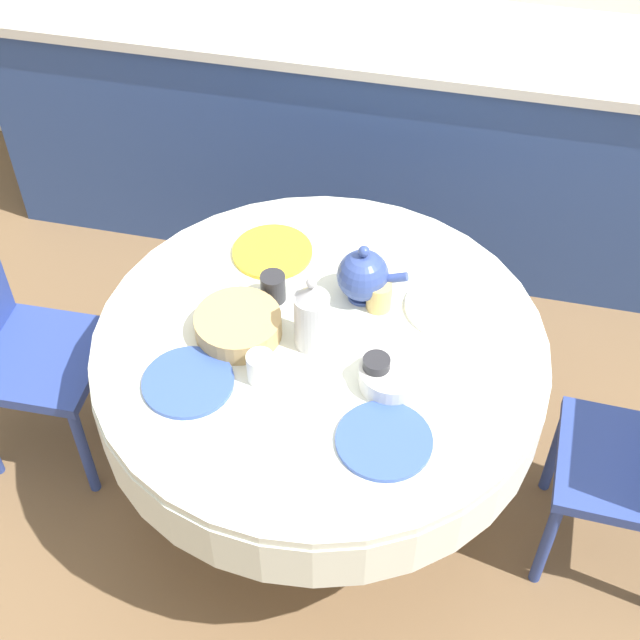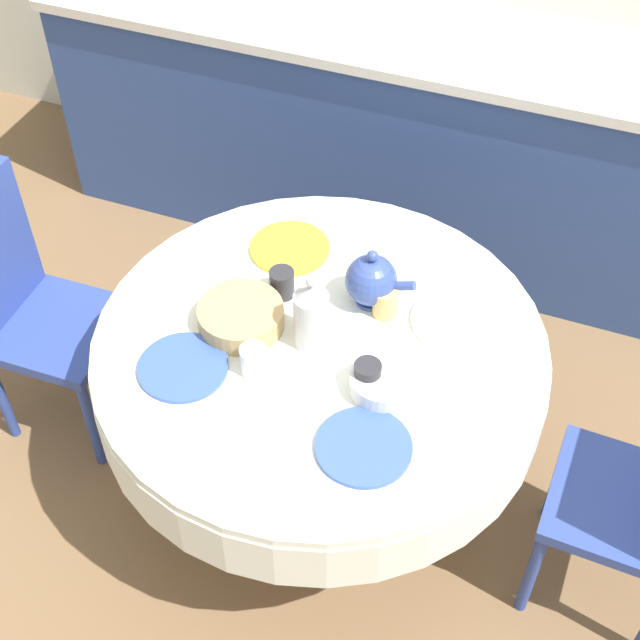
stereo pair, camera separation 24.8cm
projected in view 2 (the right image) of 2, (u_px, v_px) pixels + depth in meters
ground_plane at (320, 481)px, 3.06m from camera, size 12.00×12.00×0.00m
kitchen_counter at (442, 146)px, 3.60m from camera, size 3.24×0.64×0.96m
dining_table at (320, 367)px, 2.63m from camera, size 1.32×1.32×0.72m
chair_right at (32, 304)px, 2.92m from camera, size 0.41×0.41×0.96m
plate_near_left at (183, 367)px, 2.46m from camera, size 0.25×0.25×0.01m
cup_near_left at (254, 360)px, 2.43m from camera, size 0.07×0.07×0.09m
plate_near_right at (364, 447)px, 2.28m from camera, size 0.25×0.25×0.01m
cup_near_right at (367, 376)px, 2.39m from camera, size 0.07×0.07×0.09m
plate_far_left at (290, 248)px, 2.80m from camera, size 0.25×0.25×0.01m
cup_far_left at (282, 283)px, 2.64m from camera, size 0.07×0.07×0.09m
plate_far_right at (454, 321)px, 2.58m from camera, size 0.25×0.25×0.01m
cup_far_right at (385, 302)px, 2.58m from camera, size 0.07×0.07×0.09m
coffee_carafe at (311, 315)px, 2.46m from camera, size 0.10×0.10×0.25m
teapot at (372, 280)px, 2.58m from camera, size 0.21×0.15×0.20m
bread_basket at (241, 317)px, 2.56m from camera, size 0.25×0.25×0.07m
fruit_bowl at (382, 383)px, 2.39m from camera, size 0.18×0.18×0.06m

